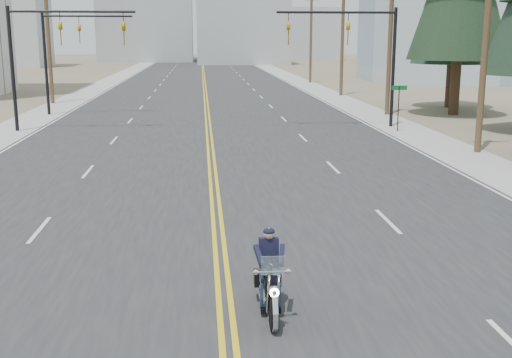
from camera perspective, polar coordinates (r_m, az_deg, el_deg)
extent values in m
cube|color=#303033|center=(75.89, -4.62, 8.47)|extent=(20.00, 200.00, 0.01)
cube|color=#A5A5A0|center=(76.70, -13.33, 8.22)|extent=(3.00, 200.00, 0.01)
cube|color=#A5A5A0|center=(76.82, 4.09, 8.53)|extent=(3.00, 200.00, 0.01)
cylinder|color=black|center=(39.21, -20.83, 9.06)|extent=(0.20, 0.20, 7.00)
cylinder|color=black|center=(38.39, -16.03, 14.12)|extent=(7.00, 0.14, 0.14)
imported|color=#BF8C0C|center=(38.51, -17.02, 13.08)|extent=(0.21, 0.26, 1.30)
imported|color=#BF8C0C|center=(37.96, -11.70, 13.38)|extent=(0.21, 0.26, 1.30)
cylinder|color=black|center=(39.44, 12.10, 9.61)|extent=(0.20, 0.20, 7.00)
cylinder|color=black|center=(38.55, 7.18, 14.48)|extent=(7.00, 0.14, 0.14)
imported|color=#BF8C0C|center=(38.68, 8.20, 13.48)|extent=(0.21, 0.26, 1.30)
imported|color=#BF8C0C|center=(38.06, 2.91, 13.61)|extent=(0.21, 0.26, 1.30)
cylinder|color=black|center=(46.95, -18.19, 9.69)|extent=(0.20, 0.20, 7.00)
cylinder|color=black|center=(46.35, -14.75, 13.83)|extent=(6.00, 0.14, 0.14)
imported|color=#BF8C0C|center=(46.44, -15.45, 12.99)|extent=(0.21, 0.26, 1.30)
imported|color=#BF8C0C|center=(46.01, -11.68, 13.18)|extent=(0.21, 0.26, 1.30)
cylinder|color=black|center=(37.64, 12.54, 6.10)|extent=(0.06, 0.06, 2.60)
cube|color=#0C5926|center=(37.53, 12.62, 7.92)|extent=(0.90, 0.03, 0.25)
cylinder|color=brown|center=(31.48, 19.82, 12.59)|extent=(0.30, 0.30, 11.50)
cylinder|color=brown|center=(45.57, 11.85, 12.49)|extent=(0.30, 0.30, 11.00)
cylinder|color=brown|center=(60.11, 7.71, 12.83)|extent=(0.30, 0.30, 11.50)
cylinder|color=brown|center=(76.80, 4.91, 12.62)|extent=(0.30, 0.30, 11.00)
cube|color=brown|center=(76.91, 4.96, 15.60)|extent=(1.60, 0.12, 0.12)
cylinder|color=brown|center=(55.05, -17.97, 11.86)|extent=(0.30, 0.30, 10.50)
cube|color=#B7BCC6|center=(125.69, -21.55, 14.27)|extent=(14.00, 12.00, 22.00)
cube|color=#ADB2B7|center=(130.99, -1.24, 13.26)|extent=(18.00, 14.00, 14.00)
cube|color=#B7BCC6|center=(122.61, 14.80, 13.85)|extent=(16.00, 12.00, 18.00)
cube|color=#ADB2B7|center=(146.37, -9.78, 15.36)|extent=(20.00, 15.00, 26.00)
cube|color=#B7BCC6|center=(157.77, 4.49, 12.74)|extent=(14.00, 14.00, 12.00)
cylinder|color=#382619|center=(46.90, 17.26, 7.79)|extent=(0.67, 0.67, 3.80)
cylinder|color=#382619|center=(51.90, 16.89, 7.96)|extent=(0.78, 0.78, 3.34)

